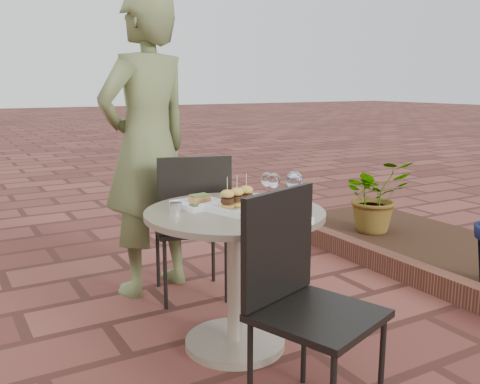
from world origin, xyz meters
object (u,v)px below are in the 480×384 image
chair_near (299,286)px  plate_tuna (275,218)px  plate_salmon (200,203)px  chair_far (192,216)px  diner (147,146)px  plate_sliders (237,202)px  cafe_table (235,258)px

chair_near → plate_tuna: bearing=53.7°
plate_tuna → plate_salmon: bearing=110.7°
chair_far → chair_near: bearing=99.2°
chair_far → diner: (-0.16, 0.31, 0.41)m
plate_tuna → diner: bearing=96.4°
plate_sliders → chair_far: bearing=84.8°
diner → plate_sliders: 1.00m
plate_salmon → chair_near: bearing=-85.3°
chair_far → plate_sliders: chair_far is taller
cafe_table → diner: bearing=95.1°
chair_far → plate_sliders: bearing=99.5°
diner → chair_near: bearing=72.8°
cafe_table → plate_tuna: size_ratio=3.33×
chair_far → plate_tuna: chair_far is taller
diner → plate_salmon: (-0.03, -0.81, -0.21)m
plate_salmon → plate_sliders: (0.13, -0.16, 0.02)m
plate_salmon → diner: bearing=88.1°
plate_sliders → plate_salmon: bearing=127.8°
cafe_table → plate_salmon: size_ratio=3.49×
chair_far → plate_salmon: chair_far is taller
diner → chair_far: bearing=98.7°
chair_far → chair_near: (-0.12, -1.28, 0.00)m
diner → plate_salmon: 0.84m
plate_salmon → chair_far: bearing=69.4°
cafe_table → chair_near: size_ratio=0.97×
plate_salmon → plate_tuna: bearing=-69.3°
chair_far → plate_salmon: bearing=84.1°
chair_far → plate_sliders: (-0.06, -0.66, 0.22)m
chair_far → diner: diner is taller
cafe_table → chair_far: 0.67m
chair_far → plate_sliders: size_ratio=2.69×
cafe_table → plate_tuna: (0.05, -0.28, 0.26)m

